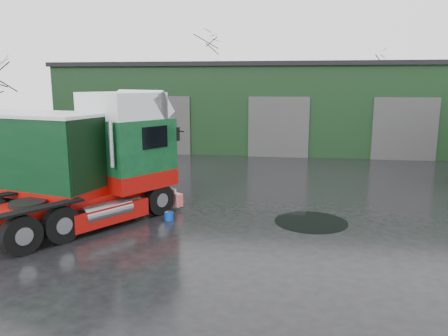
% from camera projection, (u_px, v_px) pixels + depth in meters
% --- Properties ---
extents(ground, '(100.00, 100.00, 0.00)m').
position_uv_depth(ground, '(213.00, 218.00, 16.07)').
color(ground, black).
extents(warehouse, '(32.40, 12.40, 6.30)m').
position_uv_depth(warehouse, '(281.00, 105.00, 34.58)').
color(warehouse, black).
rests_on(warehouse, ground).
extents(hero_tractor, '(6.69, 7.98, 4.63)m').
position_uv_depth(hero_tractor, '(77.00, 160.00, 14.98)').
color(hero_tractor, '#0E4220').
rests_on(hero_tractor, ground).
extents(wash_bucket, '(0.41, 0.41, 0.30)m').
position_uv_depth(wash_bucket, '(169.00, 216.00, 15.87)').
color(wash_bucket, '#083ABE').
rests_on(wash_bucket, ground).
extents(tree_back_a, '(4.40, 4.40, 9.50)m').
position_uv_depth(tree_back_a, '(205.00, 84.00, 45.13)').
color(tree_back_a, black).
rests_on(tree_back_a, ground).
extents(tree_back_b, '(4.40, 4.40, 7.50)m').
position_uv_depth(tree_back_b, '(365.00, 94.00, 43.01)').
color(tree_back_b, black).
rests_on(tree_back_b, ground).
extents(puddle_0, '(3.70, 3.70, 0.01)m').
position_uv_depth(puddle_0, '(74.00, 213.00, 16.73)').
color(puddle_0, black).
rests_on(puddle_0, ground).
extents(puddle_1, '(2.62, 2.62, 0.01)m').
position_uv_depth(puddle_1, '(311.00, 222.00, 15.66)').
color(puddle_1, black).
rests_on(puddle_1, ground).
extents(puddle_2, '(3.97, 3.97, 0.01)m').
position_uv_depth(puddle_2, '(17.00, 191.00, 20.19)').
color(puddle_2, black).
rests_on(puddle_2, ground).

